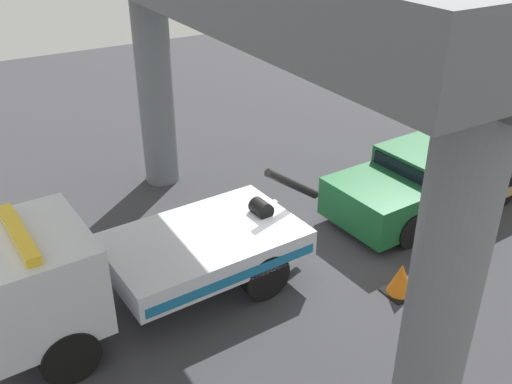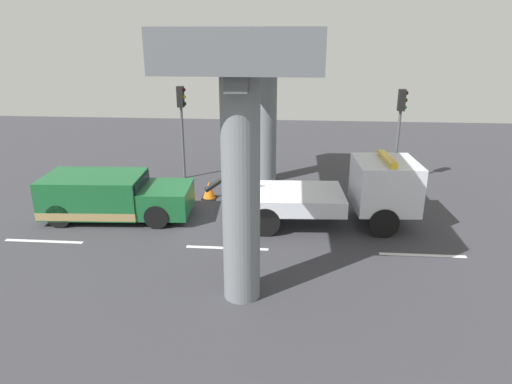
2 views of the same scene
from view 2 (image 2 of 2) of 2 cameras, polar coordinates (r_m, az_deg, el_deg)
name	(u,v)px [view 2 (image 2 of 2)]	position (r m, az deg, el deg)	size (l,w,h in m)	color
ground_plane	(236,222)	(16.71, -2.49, -3.69)	(60.00, 40.00, 0.10)	#38383D
lane_stripe_west	(44,241)	(16.58, -24.66, -5.53)	(2.60, 0.16, 0.01)	silver
lane_stripe_mid	(227,248)	(14.67, -3.57, -6.89)	(2.60, 0.16, 0.01)	silver
lane_stripe_east	(423,255)	(15.08, 19.83, -7.33)	(2.60, 0.16, 0.01)	silver
tow_truck_white	(343,191)	(16.28, 10.70, 0.07)	(7.31, 2.71, 2.46)	silver
towed_van_green	(111,197)	(17.54, -17.43, -0.55)	(5.31, 2.46, 1.58)	#195B2D
overpass_structure	(257,64)	(15.34, 0.17, 15.44)	(3.60, 11.82, 6.53)	slate
traffic_light_near	(182,112)	(21.03, -9.14, 9.68)	(0.39, 0.32, 4.17)	#515456
traffic_light_far	(401,116)	(20.94, 17.37, 8.94)	(0.39, 0.32, 4.14)	#515456
traffic_cone_orange	(209,190)	(18.85, -5.80, 0.20)	(0.59, 0.59, 0.70)	orange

